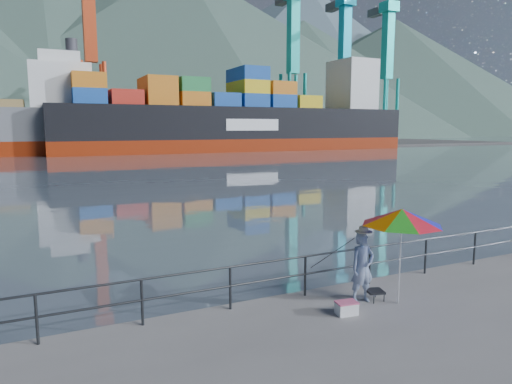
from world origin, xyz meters
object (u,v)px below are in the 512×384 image
(fisherman, at_px, (362,267))
(beach_umbrella, at_px, (402,217))
(cooler_bag, at_px, (347,309))
(container_ship, at_px, (248,118))

(fisherman, relative_size, beach_umbrella, 0.70)
(fisherman, distance_m, cooler_bag, 1.16)
(beach_umbrella, xyz_separation_m, container_ship, (28.24, 70.53, 3.70))
(cooler_bag, relative_size, container_ship, 0.01)
(fisherman, height_order, container_ship, container_ship)
(fisherman, distance_m, beach_umbrella, 1.51)
(beach_umbrella, bearing_deg, container_ship, 68.18)
(fisherman, height_order, cooler_bag, fisherman)
(beach_umbrella, bearing_deg, cooler_bag, 179.74)
(beach_umbrella, distance_m, cooler_bag, 2.46)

